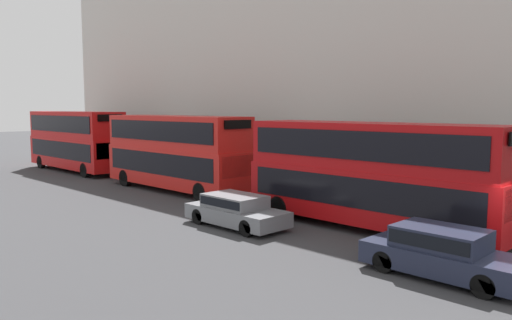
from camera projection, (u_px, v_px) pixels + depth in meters
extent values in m
cube|color=#B20C0F|center=(370.00, 195.00, 19.55)|extent=(2.55, 10.70, 2.05)
cube|color=#B20C0F|center=(371.00, 146.00, 19.35)|extent=(2.50, 10.49, 1.79)
cube|color=black|center=(370.00, 189.00, 19.52)|extent=(2.59, 9.84, 1.15)
cube|color=black|center=(371.00, 144.00, 19.34)|extent=(2.59, 9.84, 1.08)
cylinder|color=black|center=(450.00, 240.00, 16.21)|extent=(0.30, 1.00, 1.00)
cylinder|color=black|center=(478.00, 228.00, 17.80)|extent=(0.30, 1.00, 1.00)
cylinder|color=black|center=(280.00, 207.00, 21.48)|extent=(0.30, 1.00, 1.00)
cylinder|color=black|center=(312.00, 200.00, 23.06)|extent=(0.30, 1.00, 1.00)
cube|color=red|center=(176.00, 166.00, 28.54)|extent=(2.55, 10.53, 2.15)
cube|color=red|center=(175.00, 132.00, 28.33)|extent=(2.50, 10.32, 1.81)
cube|color=black|center=(176.00, 162.00, 28.51)|extent=(2.59, 9.69, 1.21)
cube|color=black|center=(175.00, 130.00, 28.32)|extent=(2.59, 9.69, 1.08)
cube|color=black|center=(238.00, 166.00, 24.82)|extent=(2.17, 0.06, 1.08)
cube|color=black|center=(238.00, 124.00, 24.60)|extent=(1.78, 0.06, 0.43)
cylinder|color=black|center=(201.00, 192.00, 25.27)|extent=(0.30, 1.00, 1.00)
cylinder|color=black|center=(234.00, 187.00, 26.85)|extent=(0.30, 1.00, 1.00)
cylinder|color=black|center=(125.00, 178.00, 30.42)|extent=(0.30, 1.00, 1.00)
cylinder|color=black|center=(156.00, 174.00, 32.00)|extent=(0.30, 1.00, 1.00)
cube|color=red|center=(76.00, 152.00, 37.41)|extent=(2.55, 10.65, 2.18)
cube|color=red|center=(75.00, 125.00, 37.20)|extent=(2.50, 10.44, 1.94)
cube|color=black|center=(76.00, 149.00, 37.39)|extent=(2.59, 9.80, 1.22)
cube|color=black|center=(75.00, 123.00, 37.19)|extent=(2.59, 9.80, 1.17)
cube|color=black|center=(111.00, 151.00, 33.65)|extent=(2.17, 0.06, 1.09)
cube|color=black|center=(110.00, 118.00, 33.42)|extent=(1.78, 0.06, 0.47)
cylinder|color=black|center=(85.00, 170.00, 34.10)|extent=(0.30, 1.00, 1.00)
cylinder|color=black|center=(115.00, 167.00, 35.69)|extent=(0.30, 1.00, 1.00)
cylinder|color=black|center=(41.00, 162.00, 39.34)|extent=(0.30, 1.00, 1.00)
cylinder|color=black|center=(69.00, 160.00, 40.92)|extent=(0.30, 1.00, 1.00)
cube|color=#1E2338|center=(443.00, 260.00, 14.05)|extent=(1.82, 4.43, 0.65)
cube|color=#1E2338|center=(440.00, 238.00, 14.06)|extent=(1.60, 2.44, 0.59)
cube|color=black|center=(440.00, 237.00, 14.06)|extent=(1.64, 2.32, 0.38)
cylinder|color=black|center=(484.00, 286.00, 12.51)|extent=(0.22, 0.64, 0.64)
cylinder|color=black|center=(506.00, 271.00, 13.64)|extent=(0.22, 0.64, 0.64)
cylinder|color=black|center=(384.00, 262.00, 14.50)|extent=(0.22, 0.64, 0.64)
cylinder|color=black|center=(410.00, 250.00, 15.63)|extent=(0.22, 0.64, 0.64)
cube|color=slate|center=(237.00, 215.00, 20.07)|extent=(1.86, 4.44, 0.60)
cube|color=slate|center=(235.00, 201.00, 20.09)|extent=(1.64, 2.44, 0.51)
cube|color=black|center=(235.00, 200.00, 20.09)|extent=(1.67, 2.32, 0.32)
cylinder|color=black|center=(247.00, 228.00, 18.51)|extent=(0.22, 0.64, 0.64)
cylinder|color=black|center=(276.00, 221.00, 19.67)|extent=(0.22, 0.64, 0.64)
cylinder|color=black|center=(199.00, 216.00, 20.51)|extent=(0.22, 0.64, 0.64)
cylinder|color=black|center=(228.00, 211.00, 21.67)|extent=(0.22, 0.64, 0.64)
cylinder|color=maroon|center=(292.00, 186.00, 25.71)|extent=(0.36, 0.36, 1.45)
sphere|color=tan|center=(292.00, 170.00, 25.62)|extent=(0.22, 0.22, 0.22)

